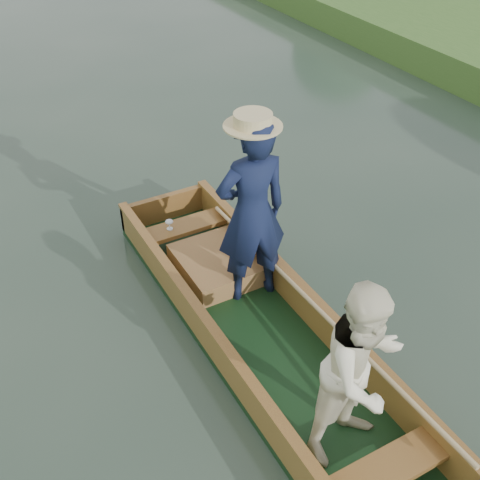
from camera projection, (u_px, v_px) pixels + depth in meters
ground at (271, 354)px, 5.67m from camera, size 120.00×120.00×0.00m
punt at (284, 302)px, 5.30m from camera, size 1.17×5.00×2.05m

